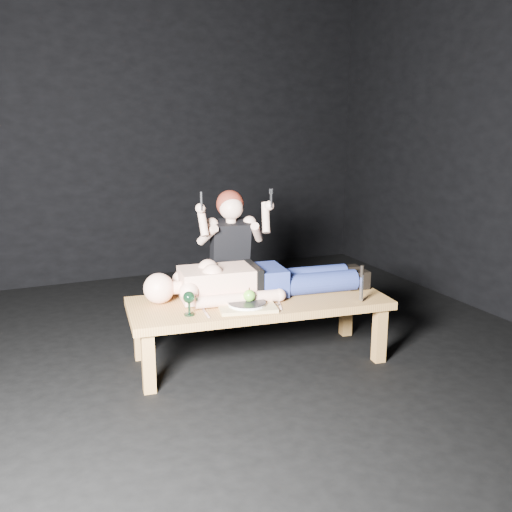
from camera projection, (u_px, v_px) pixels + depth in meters
name	position (u px, v px, depth m)	size (l,w,h in m)	color
ground	(226.00, 362.00, 4.08)	(5.00, 5.00, 0.00)	black
back_wall	(139.00, 135.00, 5.95)	(5.00, 5.00, 0.00)	black
table	(259.00, 330.00, 4.06)	(1.78, 0.67, 0.45)	#AA7D3D
lying_man	(262.00, 276.00, 4.10)	(1.81, 0.55, 0.27)	beige
kneeling_woman	(228.00, 259.00, 4.55)	(0.63, 0.70, 1.18)	black
serving_tray	(247.00, 307.00, 3.83)	(0.37, 0.27, 0.02)	tan
plate	(247.00, 304.00, 3.82)	(0.25, 0.25, 0.02)	white
apple	(249.00, 296.00, 3.83)	(0.08, 0.08, 0.08)	#5EAB1F
goblet	(189.00, 303.00, 3.68)	(0.08, 0.08, 0.16)	black
fork_flat	(206.00, 314.00, 3.72)	(0.02, 0.19, 0.01)	#B2B2B7
knife_flat	(280.00, 306.00, 3.88)	(0.02, 0.19, 0.01)	#B2B2B7
spoon_flat	(271.00, 302.00, 3.94)	(0.02, 0.19, 0.01)	#B2B2B7
carving_knife	(362.00, 284.00, 3.93)	(0.03, 0.04, 0.26)	#B2B2B7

